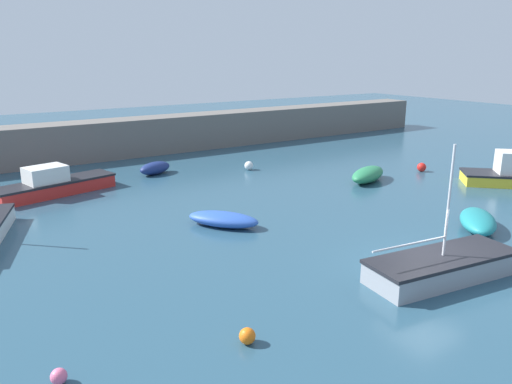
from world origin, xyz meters
name	(u,v)px	position (x,y,z in m)	size (l,w,h in m)	color
ground_plane	(424,273)	(0.00, 0.00, -0.10)	(120.00, 120.00, 0.20)	#284C60
harbor_breakwater	(149,135)	(0.00, 26.13, 1.38)	(55.54, 2.68, 2.77)	#66605B
open_tender_yellow	(223,219)	(-3.66, 8.10, 0.32)	(3.06, 3.45, 0.65)	#2D56B7
rowboat_white_midwater	(368,174)	(7.68, 10.38, 0.43)	(3.80, 2.68, 0.87)	#287A4C
motorboat_grey_hull	(53,184)	(-8.86, 17.74, 0.58)	(6.68, 3.24, 1.64)	red
sailboat_short_mast	(442,266)	(-0.03, -0.70, 0.44)	(5.92, 2.60, 4.68)	gray
motorboat_with_cabin	(508,173)	(14.05, 5.32, 0.69)	(4.99, 4.91, 1.99)	yellow
rowboat_blue_near	(478,221)	(5.49, 1.59, 0.39)	(3.48, 3.27, 0.78)	teal
fishing_dinghy_green	(155,168)	(-2.35, 19.25, 0.40)	(2.59, 1.90, 0.79)	navy
mooring_buoy_orange	(247,336)	(-7.78, -0.45, 0.23)	(0.45, 0.45, 0.45)	orange
mooring_buoy_red	(422,167)	(12.56, 10.33, 0.29)	(0.58, 0.58, 0.58)	red
mooring_buoy_white	(249,166)	(3.34, 16.96, 0.29)	(0.58, 0.58, 0.58)	white
mooring_buoy_pink	(59,376)	(-12.38, 0.55, 0.20)	(0.39, 0.39, 0.39)	#EA668C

